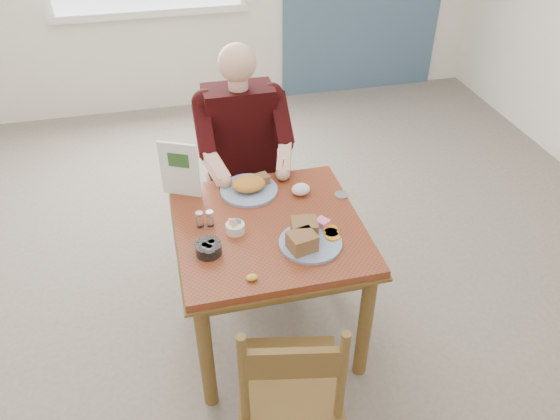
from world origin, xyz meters
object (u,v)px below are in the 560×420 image
object	(u,v)px
table	(269,242)
diner	(242,144)
chair_far	(242,183)
chair_near	(290,386)
far_plate	(250,186)
near_plate	(308,237)

from	to	relation	value
table	diner	bearing A→B (deg)	90.00
chair_far	diner	distance (m)	0.34
chair_near	far_plate	xyz separation A→B (m)	(0.04, 1.04, 0.30)
chair_near	near_plate	world-z (taller)	chair_near
chair_near	far_plate	size ratio (longest dim) A/B	2.56
table	chair_near	bearing A→B (deg)	-95.99
table	chair_far	world-z (taller)	chair_far
chair_near	near_plate	size ratio (longest dim) A/B	2.94
chair_near	far_plate	world-z (taller)	chair_near
chair_near	diner	world-z (taller)	diner
chair_far	chair_near	world-z (taller)	same
table	chair_far	xyz separation A→B (m)	(0.00, 0.80, -0.16)
chair_near	diner	xyz separation A→B (m)	(0.08, 1.44, 0.33)
chair_near	table	bearing A→B (deg)	84.01
chair_far	far_plate	world-z (taller)	chair_far
table	diner	size ratio (longest dim) A/B	0.66
diner	far_plate	world-z (taller)	diner
far_plate	chair_near	bearing A→B (deg)	-92.27
near_plate	far_plate	size ratio (longest dim) A/B	0.87
near_plate	far_plate	distance (m)	0.52
table	chair_far	size ratio (longest dim) A/B	0.97
chair_near	diner	size ratio (longest dim) A/B	0.69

